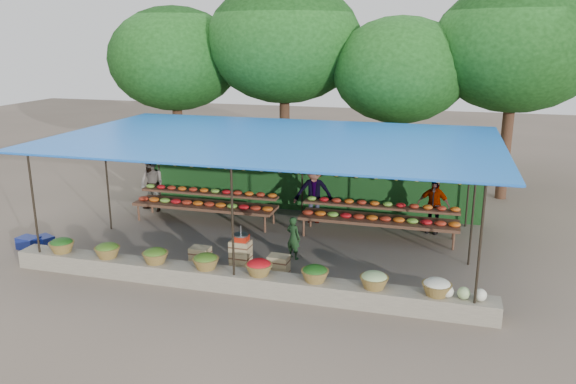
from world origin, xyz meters
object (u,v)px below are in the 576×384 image
(blue_crate_back, at_px, (29,243))
(weighing_scale, at_px, (241,237))
(vendor_seated, at_px, (293,238))
(blue_crate_front, at_px, (45,241))
(crate_counter, at_px, (240,260))

(blue_crate_back, bearing_deg, weighing_scale, 6.91)
(vendor_seated, xyz_separation_m, blue_crate_front, (-6.38, -0.92, -0.39))
(weighing_scale, height_order, vendor_seated, weighing_scale)
(crate_counter, height_order, blue_crate_front, crate_counter)
(crate_counter, height_order, weighing_scale, weighing_scale)
(vendor_seated, bearing_deg, crate_counter, 74.28)
(blue_crate_front, distance_m, blue_crate_back, 0.38)
(weighing_scale, bearing_deg, blue_crate_back, -179.68)
(vendor_seated, height_order, blue_crate_back, vendor_seated)
(crate_counter, relative_size, weighing_scale, 6.49)
(crate_counter, bearing_deg, vendor_seated, 50.37)
(weighing_scale, distance_m, vendor_seated, 1.51)
(crate_counter, xyz_separation_m, weighing_scale, (0.05, 0.00, 0.55))
(weighing_scale, bearing_deg, vendor_seated, 51.73)
(crate_counter, distance_m, blue_crate_back, 5.70)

